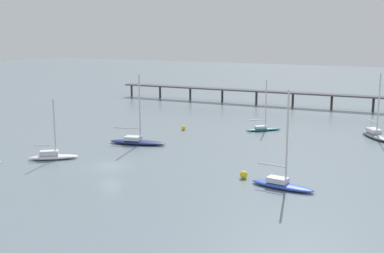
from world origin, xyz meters
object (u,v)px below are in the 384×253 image
Objects in this scene: mooring_buoy_mid at (184,128)px; sailboat_white at (53,155)px; sailboat_gray at (375,134)px; sailboat_teal at (263,127)px; mooring_buoy_far at (244,175)px; sailboat_blue at (282,182)px; pier at (358,90)px; sailboat_navy at (137,140)px.

sailboat_white is at bearing -101.35° from mooring_buoy_mid.
sailboat_white is at bearing -135.10° from sailboat_gray.
mooring_buoy_far is at bearing -73.61° from sailboat_teal.
mooring_buoy_far is (-4.72, 1.26, -0.17)m from sailboat_blue.
pier is 87.30× the size of mooring_buoy_far.
sailboat_blue reaches higher than sailboat_teal.
pier is 7.63× the size of sailboat_navy.
sailboat_navy is at bearing 70.46° from sailboat_white.
sailboat_blue is at bearing -14.99° from mooring_buoy_far.
sailboat_teal is at bearing 106.39° from mooring_buoy_far.
sailboat_teal reaches higher than mooring_buoy_mid.
sailboat_navy is 35.81m from sailboat_gray.
sailboat_gray is 29.70m from mooring_buoy_mid.
pier is 51.76m from sailboat_navy.
mooring_buoy_far is at bearing -46.66° from mooring_buoy_mid.
sailboat_navy is 13.68× the size of mooring_buoy_mid.
sailboat_gray reaches higher than sailboat_teal.
sailboat_blue reaches higher than pier.
sailboat_blue is 29.04m from sailboat_white.
sailboat_navy reaches higher than mooring_buoy_far.
pier is at bearing 93.13° from sailboat_blue.
sailboat_navy is (-24.62, 9.45, -0.05)m from sailboat_blue.
sailboat_navy reaches higher than sailboat_gray.
pier is 55.26m from mooring_buoy_far.
sailboat_gray is 13.54× the size of mooring_buoy_mid.
pier is 9.97× the size of sailboat_white.
sailboat_teal is at bearing -107.90° from pier.
sailboat_white is at bearing -118.70° from sailboat_teal.
sailboat_gray reaches higher than mooring_buoy_mid.
sailboat_gray is at bearing 44.90° from sailboat_white.
sailboat_teal is 27.31m from mooring_buoy_far.
sailboat_white is 24.86m from mooring_buoy_mid.
sailboat_teal is at bearing 114.35° from sailboat_blue.
sailboat_navy is at bearing -124.10° from sailboat_teal.
sailboat_blue is 4.89m from mooring_buoy_far.
pier is 7.49× the size of sailboat_blue.
sailboat_white is (-16.49, -30.12, -0.02)m from sailboat_teal.
sailboat_white reaches higher than mooring_buoy_mid.
sailboat_gray is at bearing 81.89° from sailboat_blue.
sailboat_gray is (28.97, 21.05, 0.06)m from sailboat_navy.
sailboat_blue is (12.43, -27.46, 0.05)m from sailboat_teal.
pier is at bearing 72.10° from sailboat_teal.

